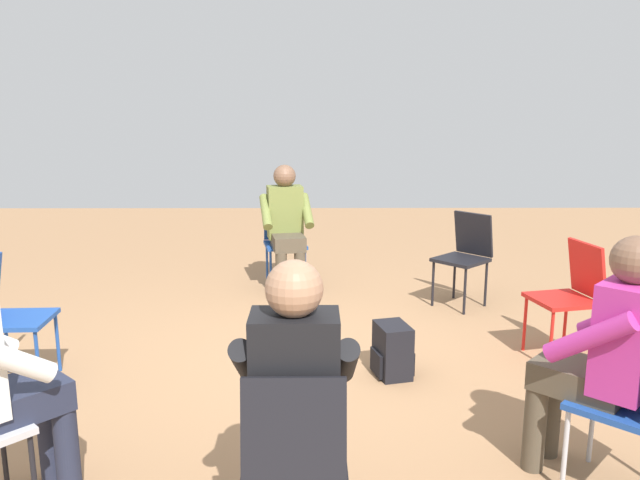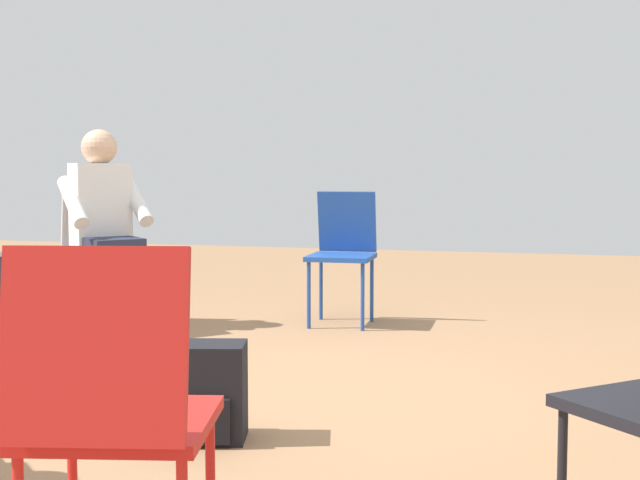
{
  "view_description": "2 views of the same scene",
  "coord_description": "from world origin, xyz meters",
  "views": [
    {
      "loc": [
        4.14,
        0.1,
        1.79
      ],
      "look_at": [
        0.07,
        0.12,
        0.92
      ],
      "focal_mm": 35.0,
      "sensor_mm": 36.0,
      "label": 1
    },
    {
      "loc": [
        -1.07,
        3.61,
        1.01
      ],
      "look_at": [
        -0.07,
        -0.09,
        0.69
      ],
      "focal_mm": 50.0,
      "sensor_mm": 36.0,
      "label": 2
    }
  ],
  "objects": [
    {
      "name": "chair_south",
      "position": [
        0.27,
        -1.92,
        0.5
      ],
      "size": [
        0.42,
        0.45,
        0.85
      ],
      "rotation": [
        0.0,
        0.0,
        0.04
      ],
      "color": "#1E4799",
      "rests_on": "ground"
    },
    {
      "name": "backpack_near_laptop_user",
      "position": [
        0.17,
        0.61,
        0.16
      ],
      "size": [
        0.32,
        0.29,
        0.36
      ],
      "rotation": [
        0.0,
        0.0,
        0.24
      ],
      "color": "black",
      "rests_on": "ground"
    },
    {
      "name": "chair_southeast",
      "position": [
        1.76,
        -1.43,
        0.5
      ],
      "size": [
        0.59,
        0.58,
        0.85
      ],
      "rotation": [
        0.0,
        0.0,
        0.82
      ],
      "color": "#B7B7BC",
      "rests_on": "ground"
    },
    {
      "name": "chair_north",
      "position": [
        -0.15,
        1.92,
        0.5
      ],
      "size": [
        0.48,
        0.51,
        0.85
      ],
      "rotation": [
        0.0,
        0.0,
        -2.92
      ],
      "color": "red",
      "rests_on": "ground"
    },
    {
      "name": "ground_plane",
      "position": [
        0.0,
        0.0,
        0.0
      ],
      "size": [
        14.0,
        14.0,
        0.0
      ],
      "primitive_type": "plane",
      "color": "#99704C"
    },
    {
      "name": "person_in_white",
      "position": [
        1.63,
        -1.31,
        0.69
      ],
      "size": [
        0.63,
        0.63,
        1.24
      ],
      "rotation": [
        0.0,
        0.0,
        0.82
      ],
      "color": "#23283D",
      "rests_on": "ground"
    }
  ]
}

